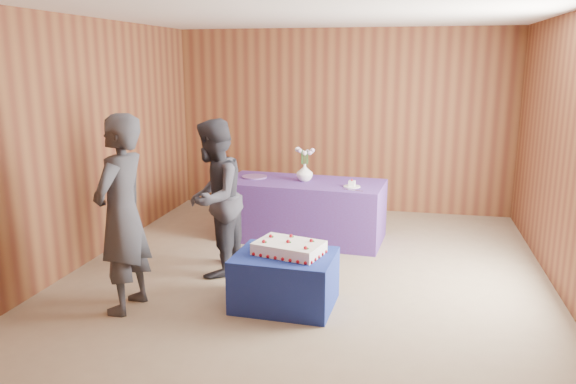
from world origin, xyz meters
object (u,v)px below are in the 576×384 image
(vase, at_px, (305,172))
(guest_left, at_px, (122,215))
(sheet_cake, at_px, (289,248))
(cake_table, at_px, (285,280))
(serving_table, at_px, (303,210))
(guest_right, at_px, (214,198))

(vase, height_order, guest_left, guest_left)
(vase, bearing_deg, sheet_cake, -83.29)
(cake_table, xyz_separation_m, sheet_cake, (0.03, 0.03, 0.30))
(serving_table, xyz_separation_m, guest_right, (-0.69, -1.38, 0.45))
(serving_table, bearing_deg, cake_table, -79.29)
(guest_left, bearing_deg, guest_right, 158.03)
(guest_right, bearing_deg, vase, 153.64)
(cake_table, relative_size, serving_table, 0.45)
(cake_table, bearing_deg, guest_left, -162.27)
(serving_table, height_order, guest_left, guest_left)
(guest_left, bearing_deg, serving_table, 157.26)
(cake_table, relative_size, guest_left, 0.50)
(cake_table, bearing_deg, vase, 98.49)
(guest_left, bearing_deg, vase, 157.37)
(serving_table, xyz_separation_m, guest_left, (-1.18, -2.40, 0.52))
(vase, bearing_deg, serving_table, -107.16)
(serving_table, bearing_deg, guest_left, -111.57)
(sheet_cake, relative_size, guest_right, 0.43)
(serving_table, xyz_separation_m, vase, (0.01, 0.03, 0.48))
(sheet_cake, relative_size, guest_left, 0.40)
(vase, xyz_separation_m, guest_left, (-1.19, -2.44, 0.04))
(guest_right, bearing_deg, guest_left, -25.23)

